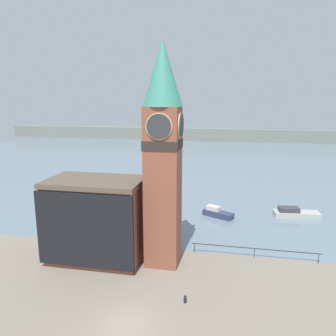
% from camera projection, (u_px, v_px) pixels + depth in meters
% --- Properties ---
extents(ground_plane, '(160.00, 160.00, 0.00)m').
position_uv_depth(ground_plane, '(126.00, 324.00, 24.67)').
color(ground_plane, gray).
extents(water, '(160.00, 120.00, 0.00)m').
position_uv_depth(water, '(206.00, 158.00, 94.79)').
color(water, slate).
rests_on(water, ground_plane).
extents(far_shoreline, '(180.00, 3.00, 5.00)m').
position_uv_depth(far_shoreline, '(214.00, 135.00, 132.67)').
color(far_shoreline, gray).
rests_on(far_shoreline, water).
extents(pier_railing, '(13.45, 0.08, 1.09)m').
position_uv_depth(pier_railing, '(255.00, 249.00, 34.84)').
color(pier_railing, '#333338').
rests_on(pier_railing, ground_plane).
extents(clock_tower, '(3.79, 3.79, 22.02)m').
position_uv_depth(clock_tower, '(163.00, 151.00, 31.74)').
color(clock_tower, brown).
rests_on(clock_tower, ground_plane).
extents(pier_building, '(9.89, 6.08, 8.64)m').
position_uv_depth(pier_building, '(96.00, 220.00, 34.06)').
color(pier_building, brown).
rests_on(pier_building, ground_plane).
extents(boat_near, '(4.62, 3.34, 1.47)m').
position_uv_depth(boat_near, '(217.00, 213.00, 47.18)').
color(boat_near, '#333856').
rests_on(boat_near, water).
extents(boat_far, '(6.60, 2.85, 1.35)m').
position_uv_depth(boat_far, '(295.00, 213.00, 47.33)').
color(boat_far, '#B7B2A8').
rests_on(boat_far, water).
extents(mooring_bollard_near, '(0.26, 0.26, 0.66)m').
position_uv_depth(mooring_bollard_near, '(185.00, 299.00, 27.23)').
color(mooring_bollard_near, black).
rests_on(mooring_bollard_near, ground_plane).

